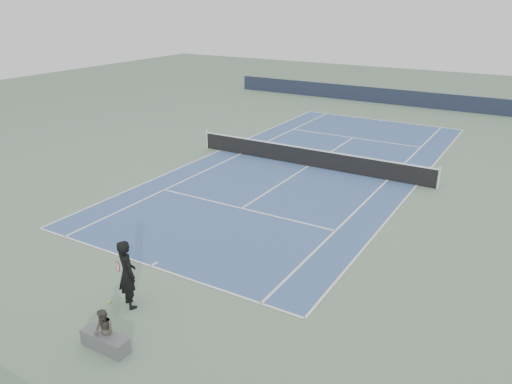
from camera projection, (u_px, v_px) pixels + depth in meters
The scene contains 7 objects.
ground at pixel (308, 166), 25.56m from camera, with size 80.00×80.00×0.00m, color slate.
court_surface at pixel (308, 166), 25.56m from camera, with size 10.97×23.77×0.01m, color #3B598D.
tennis_net at pixel (309, 157), 25.38m from camera, with size 12.90×0.10×1.07m.
windscreen_far at pixel (405, 98), 39.64m from camera, with size 30.00×0.25×1.20m, color black.
tennis_player at pixel (127, 274), 13.67m from camera, with size 0.92×0.82×2.02m.
tennis_ball at pixel (109, 302), 14.12m from camera, with size 0.07×0.07×0.07m, color #CBD92C.
spectator_bench at pixel (105, 336), 12.17m from camera, with size 1.37×0.85×1.12m.
Camera 1 is at (10.12, -22.24, 8.10)m, focal length 35.00 mm.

